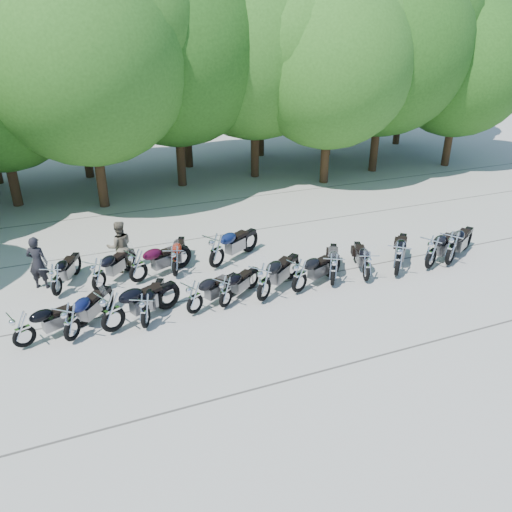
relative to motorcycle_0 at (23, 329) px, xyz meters
name	(u,v)px	position (x,y,z in m)	size (l,w,h in m)	color
ground	(275,310)	(6.72, -0.66, -0.59)	(90.00, 90.00, 0.00)	gray
tree_3	(85,58)	(3.15, 10.58, 5.73)	(8.70, 8.70, 10.67)	#3A2614
tree_4	(173,46)	(7.26, 12.43, 6.04)	(9.13, 9.13, 11.20)	#3A2614
tree_5	(255,46)	(11.33, 12.54, 5.98)	(9.04, 9.04, 11.10)	#3A2614
tree_6	(331,64)	(14.27, 10.15, 5.22)	(8.00, 8.00, 9.82)	#3A2614
tree_7	(384,49)	(17.92, 11.12, 5.80)	(8.79, 8.79, 10.79)	#3A2614
tree_8	(461,66)	(22.55, 10.54, 4.88)	(7.53, 7.53, 9.25)	#3A2614
tree_11	(75,70)	(2.96, 15.76, 4.90)	(7.56, 7.56, 9.28)	#3A2614
tree_12	(183,62)	(8.52, 15.81, 5.13)	(7.88, 7.88, 9.67)	#3A2614
tree_13	(261,52)	(13.41, 16.81, 5.45)	(8.31, 8.31, 10.20)	#3A2614
tree_14	(333,56)	(17.40, 15.43, 5.24)	(8.02, 8.02, 9.84)	#3A2614
tree_15	(409,33)	(23.33, 16.36, 6.43)	(9.67, 9.67, 11.86)	#3A2614
motorcycle_0	(23,329)	(0.00, 0.00, 0.00)	(0.64, 2.09, 1.18)	black
motorcycle_1	(71,321)	(1.16, -0.14, 0.04)	(0.68, 2.23, 1.26)	#0C1238
motorcycle_2	(112,311)	(2.22, -0.14, 0.11)	(0.76, 2.49, 1.41)	black
motorcycle_3	(145,310)	(3.05, -0.23, 0.00)	(0.64, 2.09, 1.18)	black
motorcycle_4	(194,297)	(4.49, -0.04, 0.01)	(0.64, 2.11, 1.20)	black
motorcycle_5	(225,291)	(5.42, -0.02, -0.02)	(0.62, 2.03, 1.15)	black
motorcycle_6	(264,281)	(6.60, -0.11, 0.11)	(0.76, 2.48, 1.40)	black
motorcycle_7	(300,275)	(7.81, -0.04, 0.06)	(0.70, 2.29, 1.29)	black
motorcycle_8	(333,269)	(9.00, 0.00, 0.03)	(0.67, 2.20, 1.24)	black
motorcycle_9	(367,265)	(10.15, -0.14, 0.00)	(0.64, 2.11, 1.19)	black
motorcycle_10	(398,258)	(11.29, -0.23, 0.10)	(0.74, 2.43, 1.38)	black
motorcycle_11	(432,251)	(12.65, -0.21, 0.10)	(0.74, 2.44, 1.38)	black
motorcycle_12	(452,247)	(13.46, -0.22, 0.12)	(0.76, 2.51, 1.42)	black
motorcycle_13	(56,279)	(0.87, 2.54, 0.01)	(0.65, 2.14, 1.21)	black
motorcycle_14	(98,274)	(2.10, 2.38, 0.04)	(0.68, 2.22, 1.26)	black
motorcycle_15	(138,265)	(3.33, 2.46, 0.07)	(0.71, 2.34, 1.32)	#38071D
motorcycle_16	(175,260)	(4.52, 2.46, 0.03)	(0.67, 2.19, 1.24)	maroon
motorcycle_17	(217,250)	(5.97, 2.53, 0.12)	(0.77, 2.53, 1.43)	#0E1940
rider_0	(38,263)	(0.41, 3.36, 0.28)	(0.63, 0.42, 1.74)	black
rider_1	(120,247)	(2.96, 3.62, 0.30)	(0.86, 0.67, 1.78)	brown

